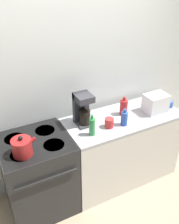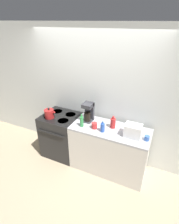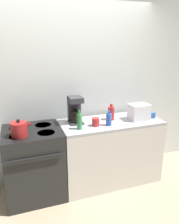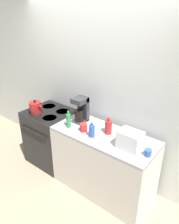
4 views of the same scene
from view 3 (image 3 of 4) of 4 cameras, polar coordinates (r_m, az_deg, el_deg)
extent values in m
plane|color=tan|center=(3.07, -1.52, -21.77)|extent=(12.00, 12.00, 0.00)
cube|color=silver|center=(3.13, -5.68, 5.56)|extent=(8.00, 0.05, 2.60)
cube|color=black|center=(3.00, -14.23, -12.77)|extent=(0.71, 0.66, 0.92)
cube|color=black|center=(2.80, -14.92, -4.77)|extent=(0.70, 0.64, 0.02)
cylinder|color=black|center=(2.67, -18.12, -6.11)|extent=(0.21, 0.21, 0.01)
cylinder|color=black|center=(2.68, -11.25, -5.39)|extent=(0.21, 0.21, 0.01)
cylinder|color=black|center=(2.92, -18.29, -4.03)|extent=(0.21, 0.21, 0.01)
cylinder|color=black|center=(2.94, -12.03, -3.39)|extent=(0.21, 0.21, 0.01)
cylinder|color=black|center=(2.56, -13.89, -11.65)|extent=(0.61, 0.02, 0.02)
cube|color=silver|center=(3.22, 5.35, -10.41)|extent=(1.39, 0.61, 0.89)
cube|color=#A3A3A8|center=(3.03, 5.60, -2.68)|extent=(1.39, 0.61, 0.04)
cylinder|color=maroon|center=(2.63, -17.93, -4.33)|extent=(0.18, 0.18, 0.17)
sphere|color=black|center=(2.59, -18.15, -2.18)|extent=(0.04, 0.04, 0.04)
cylinder|color=maroon|center=(2.62, -16.08, -3.45)|extent=(0.10, 0.04, 0.09)
cube|color=white|center=(3.12, 12.81, 0.04)|extent=(0.27, 0.20, 0.22)
cube|color=black|center=(3.07, 12.19, 1.82)|extent=(0.03, 0.14, 0.01)
cube|color=black|center=(3.12, 13.67, 1.97)|extent=(0.03, 0.14, 0.01)
cube|color=#333338|center=(2.94, -3.58, -2.68)|extent=(0.18, 0.20, 0.02)
cube|color=#333338|center=(2.95, -4.02, 0.87)|extent=(0.18, 0.06, 0.36)
cube|color=#333338|center=(2.85, -3.70, 3.27)|extent=(0.18, 0.20, 0.07)
cylinder|color=black|center=(2.89, -3.47, -1.19)|extent=(0.12, 0.12, 0.16)
cylinder|color=#338C47|center=(2.70, -2.63, -2.56)|extent=(0.06, 0.06, 0.19)
cylinder|color=#338C47|center=(2.66, -2.66, -0.14)|extent=(0.03, 0.03, 0.05)
cylinder|color=#B72828|center=(3.05, 5.66, -0.36)|extent=(0.09, 0.09, 0.18)
cylinder|color=#B72828|center=(3.02, 5.72, 1.70)|extent=(0.04, 0.04, 0.05)
cylinder|color=#2D56B7|center=(2.84, 5.05, -1.96)|extent=(0.07, 0.07, 0.16)
cylinder|color=#2D56B7|center=(2.81, 5.11, -0.06)|extent=(0.03, 0.03, 0.04)
cylinder|color=red|center=(2.82, 1.62, -2.60)|extent=(0.10, 0.10, 0.11)
cylinder|color=#3860B2|center=(3.26, 16.21, -0.75)|extent=(0.08, 0.08, 0.08)
camera|label=1|loc=(0.82, -57.55, 49.89)|focal=40.00mm
camera|label=2|loc=(2.08, 74.78, 24.49)|focal=28.00mm
camera|label=4|loc=(2.65, 62.20, 19.00)|focal=35.00mm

